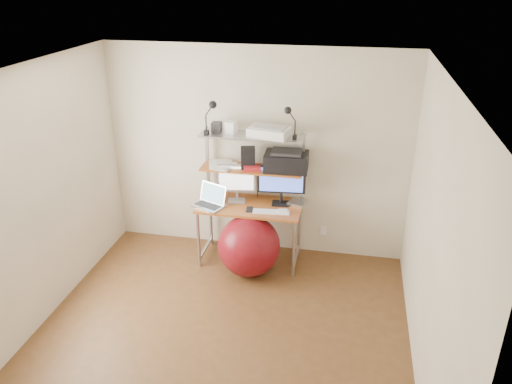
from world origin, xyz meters
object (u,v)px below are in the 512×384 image
printer (286,161)px  laptop (211,201)px  monitor_silver (237,180)px  exercise_ball (249,246)px  monitor_black (281,182)px

printer → laptop: bearing=-166.3°
monitor_silver → printer: 0.63m
laptop → exercise_ball: size_ratio=0.62×
monitor_black → exercise_ball: monitor_black is taller
monitor_silver → monitor_black: 0.52m
monitor_black → laptop: size_ratio=1.26×
printer → monitor_silver: bearing=-175.4°
monitor_silver → laptop: bearing=-157.6°
monitor_silver → laptop: (-0.27, -0.17, -0.21)m
monitor_black → exercise_ball: bearing=-132.8°
laptop → printer: 0.99m
monitor_black → exercise_ball: size_ratio=0.78×
monitor_black → laptop: (-0.79, -0.20, -0.23)m
laptop → exercise_ball: 0.68m
exercise_ball → laptop: bearing=159.0°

